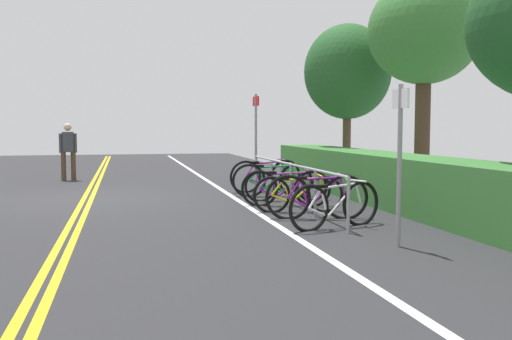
{
  "coord_description": "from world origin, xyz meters",
  "views": [
    {
      "loc": [
        12.55,
        0.76,
        1.53
      ],
      "look_at": [
        2.91,
        3.02,
        0.78
      ],
      "focal_mm": 39.86,
      "sensor_mm": 36.0,
      "label": 1
    }
  ],
  "objects_px": {
    "bicycle_5": "(317,197)",
    "bicycle_1": "(272,180)",
    "tree_near_left": "(347,72)",
    "bicycle_6": "(336,205)",
    "sign_post_near": "(256,131)",
    "bicycle_0": "(266,176)",
    "tree_mid": "(424,33)",
    "bicycle_4": "(298,194)",
    "bicycle_3": "(286,188)",
    "pedestrian": "(68,148)",
    "sign_post_far": "(400,149)",
    "bicycle_2": "(286,185)",
    "bike_rack": "(291,174)"
  },
  "relations": [
    {
      "from": "bicycle_1",
      "to": "bicycle_3",
      "type": "distance_m",
      "value": 1.51
    },
    {
      "from": "bike_rack",
      "to": "bicycle_4",
      "type": "xyz_separation_m",
      "value": [
        0.79,
        -0.09,
        -0.29
      ]
    },
    {
      "from": "bicycle_1",
      "to": "bicycle_6",
      "type": "distance_m",
      "value": 3.98
    },
    {
      "from": "pedestrian",
      "to": "sign_post_near",
      "type": "height_order",
      "value": "sign_post_near"
    },
    {
      "from": "bike_rack",
      "to": "bicycle_1",
      "type": "distance_m",
      "value": 1.55
    },
    {
      "from": "sign_post_near",
      "to": "bicycle_4",
      "type": "bearing_deg",
      "value": -3.09
    },
    {
      "from": "bicycle_0",
      "to": "sign_post_near",
      "type": "relative_size",
      "value": 0.76
    },
    {
      "from": "bicycle_1",
      "to": "sign_post_near",
      "type": "distance_m",
      "value": 2.29
    },
    {
      "from": "bicycle_0",
      "to": "bicycle_3",
      "type": "relative_size",
      "value": 1.04
    },
    {
      "from": "bicycle_2",
      "to": "sign_post_far",
      "type": "bearing_deg",
      "value": 1.74
    },
    {
      "from": "bicycle_0",
      "to": "bicycle_4",
      "type": "xyz_separation_m",
      "value": [
        3.26,
        -0.22,
        -0.05
      ]
    },
    {
      "from": "bicycle_2",
      "to": "tree_near_left",
      "type": "bearing_deg",
      "value": 142.09
    },
    {
      "from": "bicycle_4",
      "to": "tree_mid",
      "type": "bearing_deg",
      "value": 121.45
    },
    {
      "from": "bicycle_2",
      "to": "tree_mid",
      "type": "distance_m",
      "value": 4.9
    },
    {
      "from": "bicycle_1",
      "to": "sign_post_near",
      "type": "relative_size",
      "value": 0.75
    },
    {
      "from": "bicycle_4",
      "to": "bicycle_2",
      "type": "bearing_deg",
      "value": 171.99
    },
    {
      "from": "bike_rack",
      "to": "sign_post_near",
      "type": "distance_m",
      "value": 3.65
    },
    {
      "from": "bicycle_4",
      "to": "sign_post_far",
      "type": "bearing_deg",
      "value": 6.61
    },
    {
      "from": "tree_near_left",
      "to": "bike_rack",
      "type": "bearing_deg",
      "value": -33.88
    },
    {
      "from": "bicycle_3",
      "to": "tree_mid",
      "type": "xyz_separation_m",
      "value": [
        -1.45,
        3.71,
        3.33
      ]
    },
    {
      "from": "sign_post_near",
      "to": "sign_post_far",
      "type": "bearing_deg",
      "value": 0.97
    },
    {
      "from": "bicycle_2",
      "to": "bike_rack",
      "type": "bearing_deg",
      "value": -9.31
    },
    {
      "from": "bicycle_2",
      "to": "bicycle_0",
      "type": "bearing_deg",
      "value": -179.94
    },
    {
      "from": "bicycle_1",
      "to": "sign_post_near",
      "type": "xyz_separation_m",
      "value": [
        -2.03,
        0.1,
        1.05
      ]
    },
    {
      "from": "bicycle_0",
      "to": "sign_post_far",
      "type": "height_order",
      "value": "sign_post_far"
    },
    {
      "from": "bicycle_2",
      "to": "pedestrian",
      "type": "relative_size",
      "value": 1.07
    },
    {
      "from": "bicycle_6",
      "to": "sign_post_near",
      "type": "height_order",
      "value": "sign_post_near"
    },
    {
      "from": "bicycle_2",
      "to": "bicycle_6",
      "type": "xyz_separation_m",
      "value": [
        3.22,
        -0.15,
        0.03
      ]
    },
    {
      "from": "bicycle_4",
      "to": "bicycle_1",
      "type": "bearing_deg",
      "value": 176.77
    },
    {
      "from": "bicycle_3",
      "to": "sign_post_near",
      "type": "height_order",
      "value": "sign_post_near"
    },
    {
      "from": "bicycle_3",
      "to": "tree_mid",
      "type": "distance_m",
      "value": 5.19
    },
    {
      "from": "bicycle_1",
      "to": "tree_near_left",
      "type": "xyz_separation_m",
      "value": [
        -2.84,
        2.9,
        2.67
      ]
    },
    {
      "from": "bicycle_6",
      "to": "pedestrian",
      "type": "xyz_separation_m",
      "value": [
        -8.95,
        -4.65,
        0.59
      ]
    },
    {
      "from": "sign_post_far",
      "to": "tree_mid",
      "type": "xyz_separation_m",
      "value": [
        -5.38,
        3.35,
        2.42
      ]
    },
    {
      "from": "bicycle_0",
      "to": "tree_mid",
      "type": "xyz_separation_m",
      "value": [
        0.98,
        3.5,
        3.3
      ]
    },
    {
      "from": "sign_post_far",
      "to": "bicycle_5",
      "type": "bearing_deg",
      "value": -173.0
    },
    {
      "from": "bicycle_5",
      "to": "bicycle_1",
      "type": "bearing_deg",
      "value": 178.96
    },
    {
      "from": "bicycle_0",
      "to": "sign_post_near",
      "type": "xyz_separation_m",
      "value": [
        -1.1,
        0.02,
        1.04
      ]
    },
    {
      "from": "bicycle_6",
      "to": "sign_post_far",
      "type": "height_order",
      "value": "sign_post_far"
    },
    {
      "from": "pedestrian",
      "to": "bicycle_6",
      "type": "bearing_deg",
      "value": 27.46
    },
    {
      "from": "bicycle_2",
      "to": "bicycle_4",
      "type": "xyz_separation_m",
      "value": [
        1.56,
        -0.22,
        0.01
      ]
    },
    {
      "from": "pedestrian",
      "to": "tree_mid",
      "type": "distance_m",
      "value": 10.08
    },
    {
      "from": "bicycle_6",
      "to": "sign_post_near",
      "type": "xyz_separation_m",
      "value": [
        -6.02,
        0.17,
        1.06
      ]
    },
    {
      "from": "bicycle_6",
      "to": "bicycle_0",
      "type": "bearing_deg",
      "value": 178.28
    },
    {
      "from": "bicycle_2",
      "to": "pedestrian",
      "type": "xyz_separation_m",
      "value": [
        -5.74,
        -4.8,
        0.62
      ]
    },
    {
      "from": "bicycle_1",
      "to": "sign_post_far",
      "type": "bearing_deg",
      "value": 2.42
    },
    {
      "from": "bicycle_1",
      "to": "bicycle_6",
      "type": "relative_size",
      "value": 1.06
    },
    {
      "from": "bicycle_5",
      "to": "tree_mid",
      "type": "bearing_deg",
      "value": 130.0
    },
    {
      "from": "pedestrian",
      "to": "bicycle_5",
      "type": "bearing_deg",
      "value": 29.98
    },
    {
      "from": "bicycle_2",
      "to": "bicycle_6",
      "type": "height_order",
      "value": "bicycle_6"
    }
  ]
}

